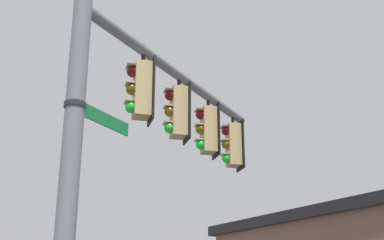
# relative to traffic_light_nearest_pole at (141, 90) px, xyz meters

# --- Properties ---
(signal_pole) EXTENTS (0.30, 0.30, 7.13)m
(signal_pole) POSITION_rel_traffic_light_nearest_pole_xyz_m (-1.24, 1.19, -2.14)
(signal_pole) COLOR slate
(signal_pole) RESTS_ON ground
(mast_arm) EXTENTS (4.60, 4.51, 0.20)m
(mast_arm) POSITION_rel_traffic_light_nearest_pole_xyz_m (0.99, -0.99, 0.80)
(mast_arm) COLOR slate
(traffic_light_nearest_pole) EXTENTS (0.54, 0.49, 1.31)m
(traffic_light_nearest_pole) POSITION_rel_traffic_light_nearest_pole_xyz_m (0.00, 0.00, 0.00)
(traffic_light_nearest_pole) COLOR black
(traffic_light_mid_inner) EXTENTS (0.54, 0.49, 1.31)m
(traffic_light_mid_inner) POSITION_rel_traffic_light_nearest_pole_xyz_m (0.94, -0.92, 0.00)
(traffic_light_mid_inner) COLOR black
(traffic_light_mid_outer) EXTENTS (0.54, 0.49, 1.31)m
(traffic_light_mid_outer) POSITION_rel_traffic_light_nearest_pole_xyz_m (1.88, -1.85, 0.00)
(traffic_light_mid_outer) COLOR black
(traffic_light_arm_end) EXTENTS (0.54, 0.49, 1.31)m
(traffic_light_arm_end) POSITION_rel_traffic_light_nearest_pole_xyz_m (2.83, -2.77, 0.00)
(traffic_light_arm_end) COLOR black
(street_name_sign) EXTENTS (1.13, 1.11, 0.22)m
(street_name_sign) POSITION_rel_traffic_light_nearest_pole_xyz_m (-0.98, 0.94, -0.89)
(street_name_sign) COLOR #147238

